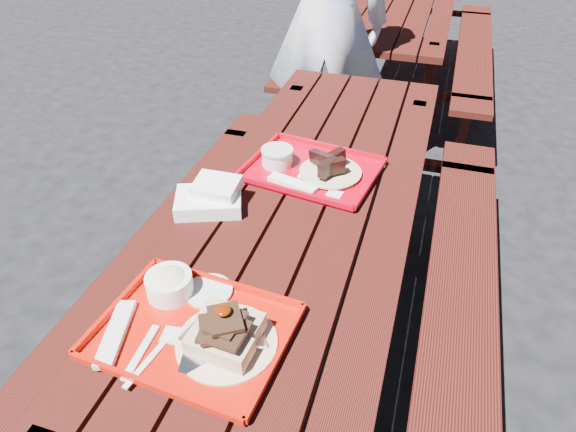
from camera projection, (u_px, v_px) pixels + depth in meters
The scene contains 7 objects.
ground at pixel (298, 350), 2.18m from camera, with size 60.00×60.00×0.00m, color black.
picnic_table_near at pixel (300, 250), 1.84m from camera, with size 1.41×2.40×0.75m.
picnic_table_far at pixel (400, 25), 3.98m from camera, with size 1.41×2.40×0.75m.
near_tray at pixel (197, 319), 1.28m from camera, with size 0.50×0.40×0.15m.
far_tray at pixel (309, 168), 1.88m from camera, with size 0.51×0.43×0.08m.
white_cloth at pixel (211, 197), 1.71m from camera, with size 0.26×0.22×0.09m.
person at pixel (326, 21), 2.80m from camera, with size 0.68×0.45×1.87m, color #B1C3E9.
Camera 1 is at (0.37, -1.35, 1.76)m, focal length 32.00 mm.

